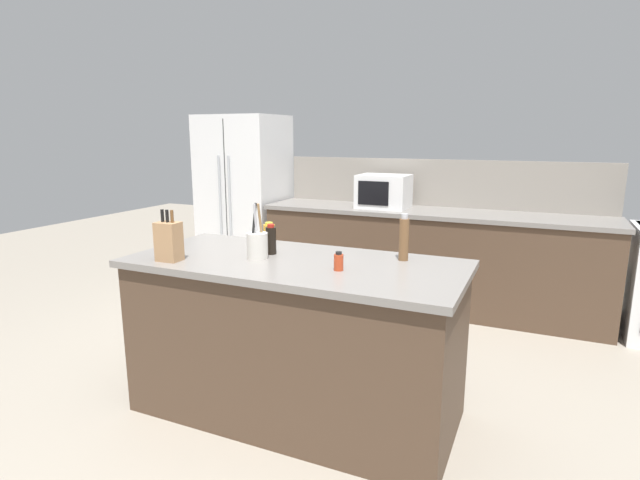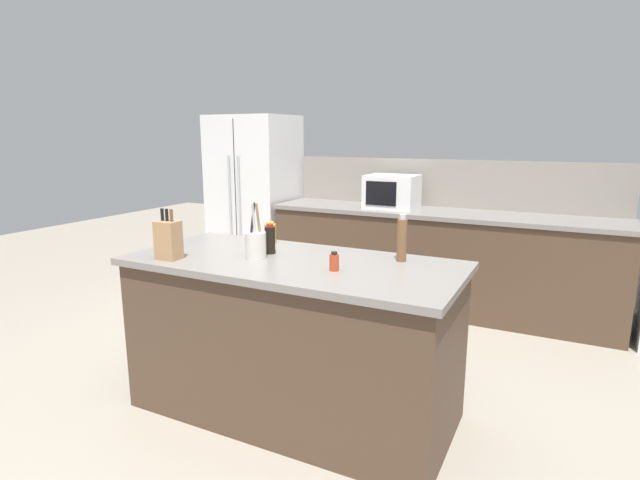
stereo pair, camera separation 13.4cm
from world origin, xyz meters
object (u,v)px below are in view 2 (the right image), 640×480
Objects in this scene: microwave at (392,192)px; pepper_grinder at (402,239)px; spice_jar_paprika at (334,262)px; utensil_crock at (256,244)px; knife_block at (168,240)px; honey_jar at (270,233)px; refrigerator at (255,200)px; soy_sauce_bottle at (270,240)px.

pepper_grinder is at bearing -69.69° from microwave.
microwave is 4.75× the size of spice_jar_paprika.
microwave is 1.49× the size of utensil_crock.
knife_block is 2.06× the size of honey_jar.
spice_jar_paprika is (2.08, -2.34, 0.07)m from refrigerator.
knife_block reaches higher than honey_jar.
soy_sauce_bottle is at bearing 160.86° from spice_jar_paprika.
refrigerator is 18.26× the size of spice_jar_paprika.
refrigerator is 2.39m from honey_jar.
honey_jar is at bearing -53.49° from refrigerator.
knife_block is 0.58m from soy_sauce_bottle.
knife_block is at bearing -139.54° from soy_sauce_bottle.
honey_jar is (-0.66, 0.43, 0.02)m from spice_jar_paprika.
soy_sauce_bottle is (1.58, -2.17, 0.10)m from refrigerator.
knife_block is (-0.48, -2.49, -0.05)m from microwave.
microwave is 1.88m from honey_jar.
microwave reaches higher than honey_jar.
spice_jar_paprika is 0.56× the size of soy_sauce_bottle.
soy_sauce_bottle is (0.01, 0.13, 0.00)m from utensil_crock.
refrigerator reaches higher than soy_sauce_bottle.
utensil_crock reaches higher than microwave.
pepper_grinder reaches higher than soy_sauce_bottle.
knife_block is 1.09× the size of pepper_grinder.
microwave is 2.65× the size of soy_sauce_bottle.
honey_jar is 0.92m from pepper_grinder.
refrigerator is 3.14m from spice_jar_paprika.
knife_block is 1.61× the size of soy_sauce_bottle.
honey_jar is at bearing 110.56° from utensil_crock.
utensil_crock is at bearing -96.15° from soy_sauce_bottle.
microwave is 2.12m from soy_sauce_bottle.
refrigerator is at bearing 111.14° from knife_block.
refrigerator is at bearing 131.63° from spice_jar_paprika.
microwave is at bearing 101.49° from spice_jar_paprika.
microwave reaches higher than knife_block.
spice_jar_paprika is at bearing -125.75° from pepper_grinder.
refrigerator reaches higher than pepper_grinder.
spice_jar_paprika is at bearing -32.69° from honey_jar.
knife_block is 0.97m from spice_jar_paprika.
refrigerator is 6.90× the size of pepper_grinder.
soy_sauce_bottle is at bearing -91.08° from microwave.
honey_jar is (1.42, -1.92, 0.09)m from refrigerator.
spice_jar_paprika is 0.72× the size of honey_jar.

